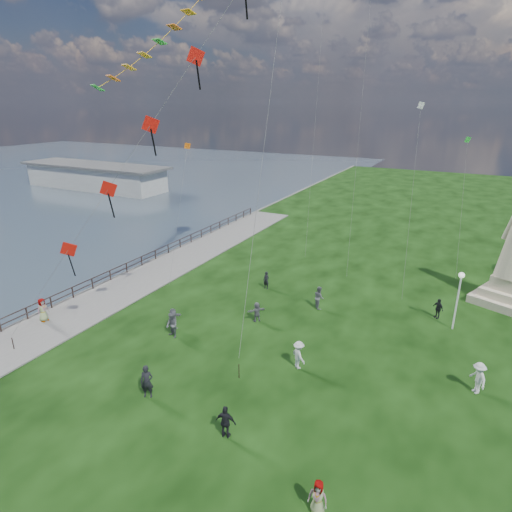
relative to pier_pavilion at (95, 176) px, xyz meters
The scene contains 17 objects.
waterfront 49.44m from the pier_pavilion, 41.92° to the right, with size 200.00×200.00×1.51m.
pier_pavilion is the anchor object (origin of this frame).
lamppost 68.55m from the pier_pavilion, 23.55° to the right, with size 0.39×0.39×4.18m.
person_0 64.95m from the pier_pavilion, 41.01° to the right, with size 0.68×0.44×1.85m, color black.
person_1 59.41m from the pier_pavilion, 38.68° to the right, with size 0.85×0.52×1.75m, color #595960.
person_2 66.12m from the pier_pavilion, 33.54° to the right, with size 1.12×0.58×1.73m, color silver.
person_3 69.31m from the pier_pavilion, 38.57° to the right, with size 0.99×0.50×1.68m, color black.
person_4 74.44m from the pier_pavilion, 37.20° to the right, with size 0.75×0.46×1.53m, color #595960.
person_5 58.53m from the pier_pavilion, 38.38° to the right, with size 1.51×0.65×1.63m, color #595960.
person_6 55.57m from the pier_pavilion, 29.31° to the right, with size 0.55×0.36×1.49m, color black.
person_7 60.72m from the pier_pavilion, 28.10° to the right, with size 0.85×0.52×1.75m, color #595960.
person_8 72.98m from the pier_pavilion, 28.00° to the right, with size 1.17×0.60×1.81m, color silver.
person_9 67.03m from the pier_pavilion, 22.98° to the right, with size 0.88×0.45×1.51m, color black.
person_10 54.22m from the pier_pavilion, 46.96° to the right, with size 0.84×0.51×1.72m, color #595960.
person_11 59.97m from the pier_pavilion, 32.91° to the right, with size 1.35×0.58×1.46m, color #595960.
red_kite_train 60.23m from the pier_pavilion, 39.22° to the right, with size 12.24×9.35×21.09m.
small_kites 59.02m from the pier_pavilion, 18.91° to the right, with size 26.91×17.73×29.18m.
Camera 1 is at (10.72, -14.71, 14.73)m, focal length 30.00 mm.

